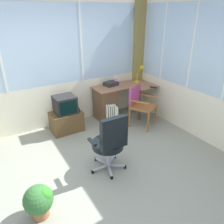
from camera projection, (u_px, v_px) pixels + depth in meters
ground at (92, 178)px, 3.41m from camera, size 5.73×4.91×0.06m
north_window_panel at (46, 66)px, 4.38m from camera, size 4.73×0.07×2.69m
east_window_panel at (208, 72)px, 3.96m from camera, size 0.07×3.91×2.69m
curtain_corner at (139, 58)px, 5.36m from camera, size 0.33×0.10×2.59m
desk at (108, 102)px, 5.10m from camera, size 1.40×0.79×0.76m
desk_lamp at (141, 71)px, 5.26m from camera, size 0.23×0.19×0.42m
tv_remote at (153, 87)px, 4.96m from camera, size 0.11×0.15×0.02m
spray_bottle at (116, 80)px, 5.13m from camera, size 0.06×0.06×0.22m
paper_tray at (111, 84)px, 5.09m from camera, size 0.34×0.28×0.09m
wooden_armchair at (139, 100)px, 4.75m from camera, size 0.65×0.65×0.90m
office_chair at (110, 141)px, 3.31m from camera, size 0.60×0.58×0.99m
tv_on_stand at (66, 116)px, 4.58m from camera, size 0.64×0.45×0.78m
space_heater at (112, 117)px, 4.63m from camera, size 0.29×0.22×0.58m
potted_plant at (39, 200)px, 2.65m from camera, size 0.36×0.36×0.45m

